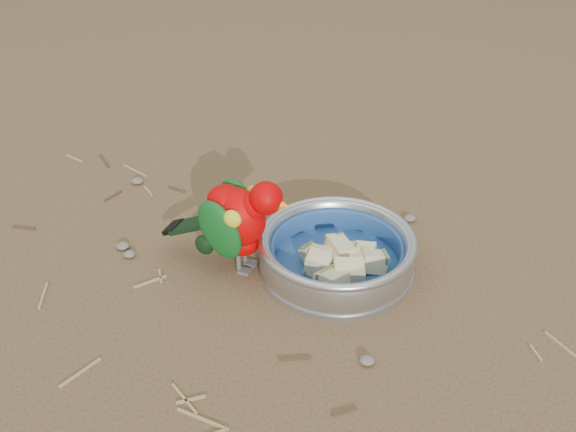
# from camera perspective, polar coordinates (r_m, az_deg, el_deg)

# --- Properties ---
(ground) EXTENTS (60.00, 60.00, 0.00)m
(ground) POSITION_cam_1_polar(r_m,az_deg,el_deg) (0.88, -1.19, -8.42)
(ground) COLOR brown
(food_bowl) EXTENTS (0.22, 0.22, 0.02)m
(food_bowl) POSITION_cam_1_polar(r_m,az_deg,el_deg) (0.94, 4.29, -4.51)
(food_bowl) COLOR #B2B2BA
(food_bowl) RESTS_ON ground
(bowl_wall) EXTENTS (0.22, 0.22, 0.04)m
(bowl_wall) POSITION_cam_1_polar(r_m,az_deg,el_deg) (0.92, 4.37, -3.03)
(bowl_wall) COLOR #B2B2BA
(bowl_wall) RESTS_ON food_bowl
(fruit_wedges) EXTENTS (0.13, 0.13, 0.03)m
(fruit_wedges) POSITION_cam_1_polar(r_m,az_deg,el_deg) (0.93, 4.35, -3.38)
(fruit_wedges) COLOR beige
(fruit_wedges) RESTS_ON food_bowl
(lory_parrot) EXTENTS (0.20, 0.15, 0.15)m
(lory_parrot) POSITION_cam_1_polar(r_m,az_deg,el_deg) (0.91, -4.47, -0.86)
(lory_parrot) COLOR #C50001
(lory_parrot) RESTS_ON ground
(ground_debris) EXTENTS (0.90, 0.80, 0.01)m
(ground_debris) POSITION_cam_1_polar(r_m,az_deg,el_deg) (0.91, -4.03, -6.47)
(ground_debris) COLOR tan
(ground_debris) RESTS_ON ground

